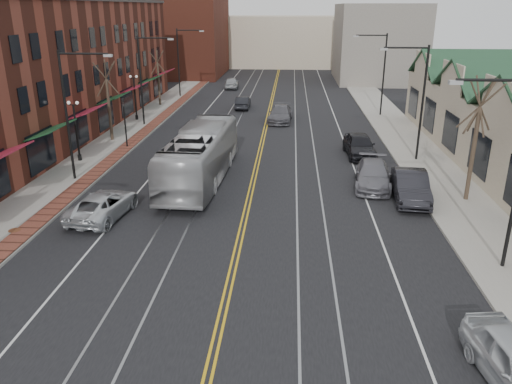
# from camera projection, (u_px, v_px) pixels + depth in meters

# --- Properties ---
(ground) EXTENTS (160.00, 160.00, 0.00)m
(ground) POSITION_uv_depth(u_px,v_px,m) (215.00, 346.00, 16.51)
(ground) COLOR black
(ground) RESTS_ON ground
(sidewalk_left) EXTENTS (4.00, 120.00, 0.15)m
(sidewalk_left) POSITION_uv_depth(u_px,v_px,m) (91.00, 161.00, 35.98)
(sidewalk_left) COLOR gray
(sidewalk_left) RESTS_ON ground
(sidewalk_right) EXTENTS (4.00, 120.00, 0.15)m
(sidewalk_right) POSITION_uv_depth(u_px,v_px,m) (430.00, 168.00, 34.40)
(sidewalk_right) COLOR gray
(sidewalk_right) RESTS_ON ground
(building_left) EXTENTS (10.00, 50.00, 11.00)m
(building_left) POSITION_uv_depth(u_px,v_px,m) (33.00, 72.00, 41.09)
(building_left) COLOR maroon
(building_left) RESTS_ON ground
(backdrop_left) EXTENTS (14.00, 18.00, 14.00)m
(backdrop_left) POSITION_uv_depth(u_px,v_px,m) (179.00, 30.00, 80.59)
(backdrop_left) COLOR maroon
(backdrop_left) RESTS_ON ground
(backdrop_mid) EXTENTS (22.00, 14.00, 9.00)m
(backdrop_mid) POSITION_uv_depth(u_px,v_px,m) (280.00, 41.00, 94.43)
(backdrop_mid) COLOR #BCAA90
(backdrop_mid) RESTS_ON ground
(backdrop_right) EXTENTS (12.00, 16.00, 11.00)m
(backdrop_right) POSITION_uv_depth(u_px,v_px,m) (378.00, 43.00, 74.40)
(backdrop_right) COLOR slate
(backdrop_right) RESTS_ON ground
(streetlight_l_1) EXTENTS (3.33, 0.25, 8.00)m
(streetlight_l_1) POSITION_uv_depth(u_px,v_px,m) (72.00, 103.00, 30.45)
(streetlight_l_1) COLOR black
(streetlight_l_1) RESTS_ON sidewalk_left
(streetlight_l_2) EXTENTS (3.33, 0.25, 8.00)m
(streetlight_l_2) POSITION_uv_depth(u_px,v_px,m) (145.00, 71.00, 45.41)
(streetlight_l_2) COLOR black
(streetlight_l_2) RESTS_ON sidewalk_left
(streetlight_l_3) EXTENTS (3.33, 0.25, 8.00)m
(streetlight_l_3) POSITION_uv_depth(u_px,v_px,m) (182.00, 56.00, 60.37)
(streetlight_l_3) COLOR black
(streetlight_l_3) RESTS_ON sidewalk_left
(streetlight_r_0) EXTENTS (3.33, 0.25, 8.00)m
(streetlight_r_0) POSITION_uv_depth(u_px,v_px,m) (512.00, 156.00, 19.65)
(streetlight_r_0) COLOR black
(streetlight_r_0) RESTS_ON sidewalk_right
(streetlight_r_1) EXTENTS (3.33, 0.25, 8.00)m
(streetlight_r_1) POSITION_uv_depth(u_px,v_px,m) (417.00, 91.00, 34.61)
(streetlight_r_1) COLOR black
(streetlight_r_1) RESTS_ON sidewalk_right
(streetlight_r_2) EXTENTS (3.33, 0.25, 8.00)m
(streetlight_r_2) POSITION_uv_depth(u_px,v_px,m) (380.00, 66.00, 49.57)
(streetlight_r_2) COLOR black
(streetlight_r_2) RESTS_ON sidewalk_right
(lamppost_l_2) EXTENTS (0.84, 0.28, 4.27)m
(lamppost_l_2) POSITION_uv_depth(u_px,v_px,m) (77.00, 132.00, 35.29)
(lamppost_l_2) COLOR black
(lamppost_l_2) RESTS_ON sidewalk_left
(lamppost_l_3) EXTENTS (0.84, 0.28, 4.27)m
(lamppost_l_3) POSITION_uv_depth(u_px,v_px,m) (135.00, 98.00, 48.38)
(lamppost_l_3) COLOR black
(lamppost_l_3) RESTS_ON sidewalk_left
(tree_left_near) EXTENTS (1.78, 1.37, 6.48)m
(tree_left_near) POSITION_uv_depth(u_px,v_px,m) (108.00, 99.00, 40.42)
(tree_left_near) COLOR #382B21
(tree_left_near) RESTS_ON sidewalk_left
(tree_left_far) EXTENTS (1.66, 1.28, 6.02)m
(tree_left_far) POSITION_uv_depth(u_px,v_px,m) (158.00, 77.00, 55.47)
(tree_left_far) COLOR #382B21
(tree_left_far) RESTS_ON sidewalk_left
(tree_right_mid) EXTENTS (1.90, 1.46, 6.93)m
(tree_right_mid) POSITION_uv_depth(u_px,v_px,m) (475.00, 138.00, 27.48)
(tree_right_mid) COLOR #382B21
(tree_right_mid) RESTS_ON sidewalk_right
(manhole_far) EXTENTS (0.60, 0.60, 0.02)m
(manhole_far) POSITION_uv_depth(u_px,v_px,m) (15.00, 230.00, 24.67)
(manhole_far) COLOR #592D19
(manhole_far) RESTS_ON sidewalk_left
(traffic_signal) EXTENTS (0.18, 0.15, 3.80)m
(traffic_signal) POSITION_uv_depth(u_px,v_px,m) (125.00, 119.00, 38.83)
(traffic_signal) COLOR black
(traffic_signal) RESTS_ON sidewalk_left
(transit_bus) EXTENTS (3.41, 12.31, 3.40)m
(transit_bus) POSITION_uv_depth(u_px,v_px,m) (200.00, 155.00, 31.60)
(transit_bus) COLOR #B5B4B7
(transit_bus) RESTS_ON ground
(parked_suv) EXTENTS (2.93, 5.27, 1.39)m
(parked_suv) POSITION_uv_depth(u_px,v_px,m) (103.00, 205.00, 26.39)
(parked_suv) COLOR silver
(parked_suv) RESTS_ON ground
(parked_car_b) EXTENTS (2.20, 5.25, 1.69)m
(parked_car_b) POSITION_uv_depth(u_px,v_px,m) (411.00, 186.00, 28.68)
(parked_car_b) COLOR black
(parked_car_b) RESTS_ON ground
(parked_car_c) EXTENTS (2.77, 5.45, 1.51)m
(parked_car_c) POSITION_uv_depth(u_px,v_px,m) (373.00, 175.00, 30.93)
(parked_car_c) COLOR slate
(parked_car_c) RESTS_ON ground
(parked_car_d) EXTENTS (2.29, 5.11, 1.71)m
(parked_car_d) POSITION_uv_depth(u_px,v_px,m) (360.00, 145.00, 37.22)
(parked_car_d) COLOR black
(parked_car_d) RESTS_ON ground
(distant_car_left) EXTENTS (1.44, 4.09, 1.34)m
(distant_car_left) POSITION_uv_depth(u_px,v_px,m) (243.00, 103.00, 54.77)
(distant_car_left) COLOR black
(distant_car_left) RESTS_ON ground
(distant_car_right) EXTENTS (2.49, 5.44, 1.54)m
(distant_car_right) POSITION_uv_depth(u_px,v_px,m) (280.00, 114.00, 48.53)
(distant_car_right) COLOR #59585E
(distant_car_right) RESTS_ON ground
(distant_car_far) EXTENTS (2.23, 4.77, 1.58)m
(distant_car_far) POSITION_uv_depth(u_px,v_px,m) (231.00, 83.00, 68.45)
(distant_car_far) COLOR #9FA2A5
(distant_car_far) RESTS_ON ground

